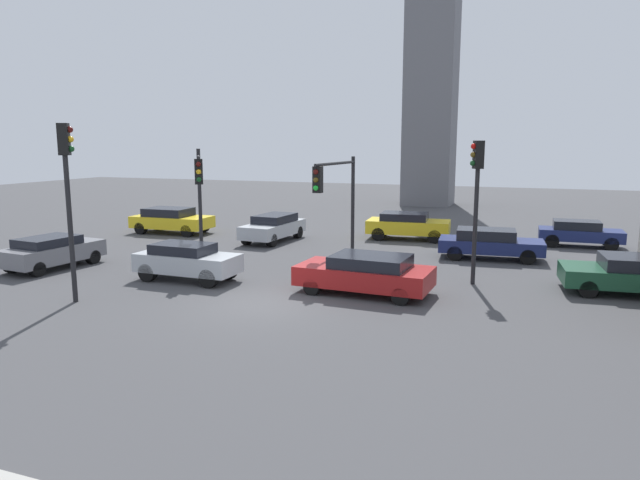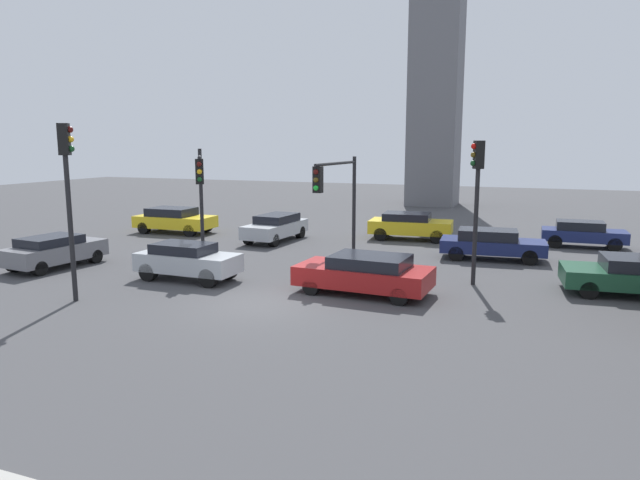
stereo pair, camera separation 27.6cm
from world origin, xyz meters
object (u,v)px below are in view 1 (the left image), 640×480
car_4 (638,274)px  car_1 (187,261)px  car_5 (273,227)px  car_7 (52,251)px  traffic_light_1 (199,185)px  traffic_light_2 (477,185)px  car_8 (579,233)px  car_2 (366,273)px  traffic_light_0 (336,188)px  car_0 (489,243)px  car_3 (171,220)px  car_6 (408,225)px  traffic_light_3 (67,180)px

car_4 → car_1: bearing=8.0°
car_5 → car_7: (-5.80, -9.32, -0.04)m
traffic_light_1 → car_1: (0.89, -2.44, -2.66)m
traffic_light_1 → car_5: size_ratio=1.10×
traffic_light_2 → car_8: bearing=-141.4°
car_2 → car_4: 9.37m
traffic_light_0 → car_2: traffic_light_0 is taller
traffic_light_2 → car_7: (-16.74, -3.37, -2.94)m
traffic_light_0 → car_7: 12.13m
car_0 → car_2: car_2 is taller
car_5 → car_0: bearing=88.8°
car_3 → car_4: car_3 is taller
car_6 → car_7: (-12.36, -12.45, -0.06)m
car_6 → traffic_light_0: bearing=-103.8°
traffic_light_2 → car_1: bearing=-10.7°
car_0 → car_4: 6.97m
traffic_light_1 → car_1: size_ratio=1.25×
traffic_light_2 → car_0: 5.85m
car_2 → car_3: 16.92m
car_1 → car_2: (6.88, 0.57, -0.05)m
traffic_light_3 → traffic_light_2: bearing=1.6°
traffic_light_1 → car_8: (15.33, 10.68, -2.72)m
car_4 → car_5: (-16.40, 5.47, 0.05)m
car_2 → car_3: bearing=-29.5°
traffic_light_1 → car_8: 18.88m
traffic_light_2 → traffic_light_0: bearing=-37.1°
car_7 → traffic_light_3: bearing=-122.5°
car_6 → car_8: car_6 is taller
traffic_light_3 → car_5: bearing=56.4°
traffic_light_3 → car_7: (-4.74, 3.71, -3.27)m
car_0 → car_1: 13.34m
traffic_light_1 → traffic_light_2: traffic_light_2 is taller
car_0 → car_1: size_ratio=1.18×
traffic_light_0 → car_4: traffic_light_0 is taller
car_5 → traffic_light_2: bearing=64.9°
car_2 → car_7: size_ratio=1.12×
car_2 → car_8: (7.56, 12.55, -0.01)m
traffic_light_1 → car_4: (16.59, 1.29, -2.72)m
car_1 → car_2: car_1 is taller
car_5 → car_8: size_ratio=1.13×
traffic_light_3 → car_6: 18.15m
traffic_light_0 → traffic_light_2: bearing=83.0°
car_4 → car_5: bearing=-23.8°
traffic_light_2 → car_4: traffic_light_2 is taller
car_3 → car_8: 22.14m
car_1 → car_4: size_ratio=0.80×
traffic_light_3 → car_6: size_ratio=1.28×
car_0 → car_1: bearing=-146.2°
traffic_light_1 → traffic_light_0: bearing=74.9°
traffic_light_0 → car_0: (5.89, 4.18, -2.61)m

